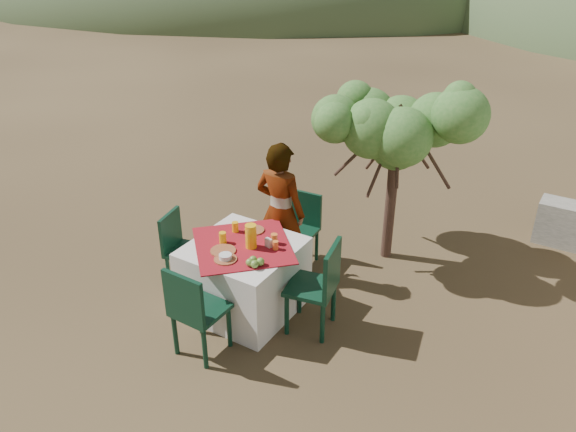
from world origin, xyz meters
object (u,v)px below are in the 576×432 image
object	(u,v)px
table	(244,277)
shrub_tree	(404,137)
person	(280,212)
juice_pitcher	(251,236)
chair_left	(180,246)
chair_near	(194,309)
chair_far	(302,225)
chair_right	(319,284)

from	to	relation	value
table	shrub_tree	size ratio (longest dim) A/B	0.68
person	juice_pitcher	bearing A→B (deg)	97.55
shrub_tree	juice_pitcher	bearing A→B (deg)	-114.43
chair_left	chair_near	bearing A→B (deg)	-144.76
table	chair_far	world-z (taller)	chair_far
table	chair_near	world-z (taller)	chair_near
chair_right	chair_near	bearing A→B (deg)	-51.01
chair_left	shrub_tree	bearing A→B (deg)	-56.51
table	person	xyz separation A→B (m)	(-0.02, 0.73, 0.42)
chair_near	chair_far	bearing A→B (deg)	-88.54
chair_left	juice_pitcher	size ratio (longest dim) A/B	3.48
chair_right	person	size ratio (longest dim) A/B	0.61
juice_pitcher	chair_right	bearing A→B (deg)	6.74
chair_near	chair_left	xyz separation A→B (m)	(-0.90, 0.83, -0.05)
chair_far	person	xyz separation A→B (m)	(-0.05, -0.38, 0.33)
chair_far	chair_left	bearing A→B (deg)	-132.24
chair_right	chair_far	bearing A→B (deg)	-152.87
chair_left	chair_right	size ratio (longest dim) A/B	0.88
person	chair_right	bearing A→B (deg)	141.35
chair_left	juice_pitcher	world-z (taller)	juice_pitcher
table	chair_left	world-z (taller)	chair_left
person	juice_pitcher	xyz separation A→B (m)	(0.12, -0.72, 0.09)
table	shrub_tree	bearing A→B (deg)	63.16
chair_left	chair_right	xyz separation A→B (m)	(1.67, 0.09, 0.06)
chair_far	juice_pitcher	bearing A→B (deg)	-90.13
juice_pitcher	person	bearing A→B (deg)	99.32
chair_far	shrub_tree	bearing A→B (deg)	34.28
chair_far	chair_left	xyz separation A→B (m)	(-0.88, -1.10, 0.00)
shrub_tree	chair_near	bearing A→B (deg)	-108.17
chair_far	chair_near	size ratio (longest dim) A/B	0.90
chair_near	shrub_tree	bearing A→B (deg)	-107.29
table	chair_right	world-z (taller)	chair_right
chair_near	chair_right	world-z (taller)	chair_right
shrub_tree	chair_left	bearing A→B (deg)	-134.47
chair_far	person	bearing A→B (deg)	-101.07
chair_near	shrub_tree	size ratio (longest dim) A/B	0.49
chair_left	shrub_tree	size ratio (longest dim) A/B	0.45
chair_left	chair_far	bearing A→B (deg)	-50.55
person	juice_pitcher	distance (m)	0.73
chair_left	person	bearing A→B (deg)	-60.91
chair_left	chair_right	world-z (taller)	chair_right
chair_far	shrub_tree	world-z (taller)	shrub_tree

